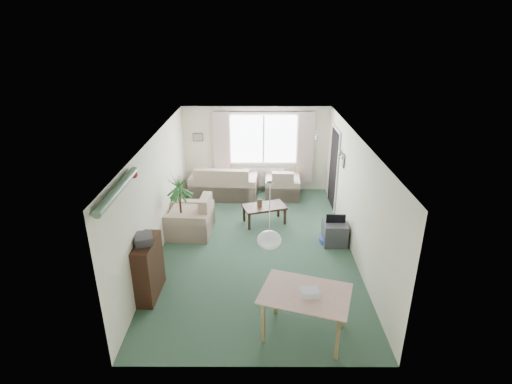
{
  "coord_description": "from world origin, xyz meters",
  "views": [
    {
      "loc": [
        0.02,
        -7.42,
        4.4
      ],
      "look_at": [
        0.0,
        0.3,
        1.15
      ],
      "focal_mm": 28.0,
      "sensor_mm": 36.0,
      "label": 1
    }
  ],
  "objects_px": {
    "bookshelf": "(149,268)",
    "tv_cube": "(335,233)",
    "houseplant": "(180,206)",
    "armchair_left": "(189,215)",
    "pet_bed": "(331,240)",
    "sofa": "(224,181)",
    "armchair_corner": "(282,183)",
    "coffee_table": "(264,214)",
    "dining_table": "(304,314)"
  },
  "relations": [
    {
      "from": "armchair_corner",
      "to": "bookshelf",
      "type": "bearing_deg",
      "value": 62.6
    },
    {
      "from": "armchair_corner",
      "to": "tv_cube",
      "type": "distance_m",
      "value": 2.73
    },
    {
      "from": "bookshelf",
      "to": "houseplant",
      "type": "bearing_deg",
      "value": 86.97
    },
    {
      "from": "bookshelf",
      "to": "pet_bed",
      "type": "bearing_deg",
      "value": 29.78
    },
    {
      "from": "armchair_left",
      "to": "tv_cube",
      "type": "xyz_separation_m",
      "value": [
        3.2,
        -0.46,
        -0.21
      ]
    },
    {
      "from": "dining_table",
      "to": "houseplant",
      "type": "bearing_deg",
      "value": 127.88
    },
    {
      "from": "armchair_corner",
      "to": "bookshelf",
      "type": "distance_m",
      "value": 5.04
    },
    {
      "from": "armchair_left",
      "to": "pet_bed",
      "type": "relative_size",
      "value": 1.91
    },
    {
      "from": "sofa",
      "to": "tv_cube",
      "type": "height_order",
      "value": "sofa"
    },
    {
      "from": "sofa",
      "to": "bookshelf",
      "type": "xyz_separation_m",
      "value": [
        -0.95,
        -4.37,
        0.08
      ]
    },
    {
      "from": "bookshelf",
      "to": "dining_table",
      "type": "xyz_separation_m",
      "value": [
        2.57,
        -0.98,
        -0.16
      ]
    },
    {
      "from": "tv_cube",
      "to": "pet_bed",
      "type": "height_order",
      "value": "tv_cube"
    },
    {
      "from": "houseplant",
      "to": "dining_table",
      "type": "bearing_deg",
      "value": -52.12
    },
    {
      "from": "sofa",
      "to": "coffee_table",
      "type": "bearing_deg",
      "value": 128.13
    },
    {
      "from": "sofa",
      "to": "armchair_corner",
      "type": "bearing_deg",
      "value": -176.59
    },
    {
      "from": "armchair_left",
      "to": "dining_table",
      "type": "height_order",
      "value": "armchair_left"
    },
    {
      "from": "armchair_corner",
      "to": "armchair_left",
      "type": "distance_m",
      "value": 3.05
    },
    {
      "from": "armchair_corner",
      "to": "houseplant",
      "type": "xyz_separation_m",
      "value": [
        -2.37,
        -2.26,
        0.34
      ]
    },
    {
      "from": "armchair_left",
      "to": "houseplant",
      "type": "xyz_separation_m",
      "value": [
        -0.15,
        -0.17,
        0.3
      ]
    },
    {
      "from": "houseplant",
      "to": "tv_cube",
      "type": "bearing_deg",
      "value": -4.86
    },
    {
      "from": "bookshelf",
      "to": "dining_table",
      "type": "height_order",
      "value": "bookshelf"
    },
    {
      "from": "bookshelf",
      "to": "pet_bed",
      "type": "height_order",
      "value": "bookshelf"
    },
    {
      "from": "sofa",
      "to": "armchair_corner",
      "type": "height_order",
      "value": "sofa"
    },
    {
      "from": "armchair_left",
      "to": "houseplant",
      "type": "relative_size",
      "value": 0.68
    },
    {
      "from": "sofa",
      "to": "armchair_corner",
      "type": "relative_size",
      "value": 1.96
    },
    {
      "from": "coffee_table",
      "to": "pet_bed",
      "type": "height_order",
      "value": "coffee_table"
    },
    {
      "from": "sofa",
      "to": "pet_bed",
      "type": "xyz_separation_m",
      "value": [
        2.54,
        -2.55,
        -0.4
      ]
    },
    {
      "from": "bookshelf",
      "to": "armchair_corner",
      "type": "bearing_deg",
      "value": 61.68
    },
    {
      "from": "dining_table",
      "to": "armchair_corner",
      "type": "bearing_deg",
      "value": 90.16
    },
    {
      "from": "tv_cube",
      "to": "sofa",
      "type": "bearing_deg",
      "value": 135.61
    },
    {
      "from": "houseplant",
      "to": "dining_table",
      "type": "xyz_separation_m",
      "value": [
        2.38,
        -3.06,
        -0.38
      ]
    },
    {
      "from": "houseplant",
      "to": "pet_bed",
      "type": "bearing_deg",
      "value": -4.5
    },
    {
      "from": "coffee_table",
      "to": "houseplant",
      "type": "distance_m",
      "value": 2.03
    },
    {
      "from": "coffee_table",
      "to": "pet_bed",
      "type": "distance_m",
      "value": 1.73
    },
    {
      "from": "sofa",
      "to": "houseplant",
      "type": "relative_size",
      "value": 1.21
    },
    {
      "from": "armchair_left",
      "to": "pet_bed",
      "type": "xyz_separation_m",
      "value": [
        3.15,
        -0.43,
        -0.4
      ]
    },
    {
      "from": "bookshelf",
      "to": "tv_cube",
      "type": "bearing_deg",
      "value": 29.13
    },
    {
      "from": "dining_table",
      "to": "tv_cube",
      "type": "distance_m",
      "value": 2.95
    },
    {
      "from": "pet_bed",
      "to": "houseplant",
      "type": "bearing_deg",
      "value": 175.5
    },
    {
      "from": "armchair_left",
      "to": "dining_table",
      "type": "relative_size",
      "value": 0.85
    },
    {
      "from": "armchair_corner",
      "to": "coffee_table",
      "type": "xyz_separation_m",
      "value": [
        -0.52,
        -1.59,
        -0.19
      ]
    },
    {
      "from": "dining_table",
      "to": "tv_cube",
      "type": "xyz_separation_m",
      "value": [
        0.97,
        2.78,
        -0.12
      ]
    },
    {
      "from": "sofa",
      "to": "pet_bed",
      "type": "relative_size",
      "value": 3.4
    },
    {
      "from": "coffee_table",
      "to": "tv_cube",
      "type": "xyz_separation_m",
      "value": [
        1.5,
        -0.95,
        0.03
      ]
    },
    {
      "from": "pet_bed",
      "to": "armchair_left",
      "type": "bearing_deg",
      "value": 172.19
    },
    {
      "from": "bookshelf",
      "to": "tv_cube",
      "type": "distance_m",
      "value": 3.98
    },
    {
      "from": "armchair_corner",
      "to": "coffee_table",
      "type": "height_order",
      "value": "armchair_corner"
    },
    {
      "from": "coffee_table",
      "to": "houseplant",
      "type": "height_order",
      "value": "houseplant"
    },
    {
      "from": "armchair_corner",
      "to": "tv_cube",
      "type": "relative_size",
      "value": 1.69
    },
    {
      "from": "armchair_left",
      "to": "pet_bed",
      "type": "distance_m",
      "value": 3.2
    }
  ]
}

